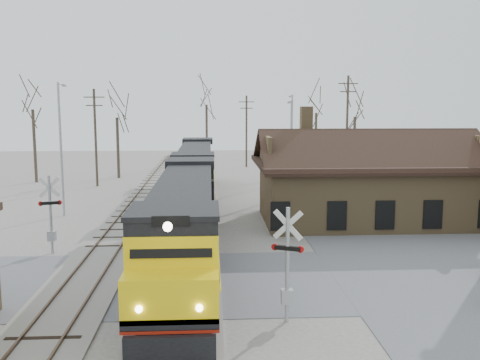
% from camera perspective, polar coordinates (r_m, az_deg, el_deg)
% --- Properties ---
extents(ground, '(140.00, 140.00, 0.00)m').
position_cam_1_polar(ground, '(25.07, -6.06, -10.71)').
color(ground, '#A8A398').
rests_on(ground, ground).
extents(road, '(60.00, 9.00, 0.03)m').
position_cam_1_polar(road, '(25.07, -6.06, -10.68)').
color(road, slate).
rests_on(road, ground).
extents(track_main, '(3.40, 90.00, 0.24)m').
position_cam_1_polar(track_main, '(39.55, -5.00, -3.60)').
color(track_main, '#A8A398').
rests_on(track_main, ground).
extents(track_siding, '(3.40, 90.00, 0.24)m').
position_cam_1_polar(track_siding, '(39.95, -11.48, -3.61)').
color(track_siding, '#A8A398').
rests_on(track_siding, ground).
extents(depot, '(15.20, 9.31, 7.90)m').
position_cam_1_polar(depot, '(37.71, 13.34, -0.75)').
color(depot, olive).
rests_on(depot, ground).
extents(locomotive_lead, '(3.06, 20.50, 4.55)m').
position_cam_1_polar(locomotive_lead, '(25.77, -5.99, -4.67)').
color(locomotive_lead, black).
rests_on(locomotive_lead, ground).
extents(locomotive_trailing, '(3.06, 20.50, 4.31)m').
position_cam_1_polar(locomotive_trailing, '(46.25, -4.76, 1.03)').
color(locomotive_trailing, black).
rests_on(locomotive_trailing, ground).
extents(crossbuck_near, '(1.17, 0.56, 4.35)m').
position_cam_1_polar(crossbuck_near, '(20.07, 5.07, -9.47)').
color(crossbuck_near, '#A5A8AD').
rests_on(crossbuck_near, ground).
extents(crossbuck_far, '(1.19, 0.43, 4.29)m').
position_cam_1_polar(crossbuck_far, '(30.68, -19.53, -3.78)').
color(crossbuck_far, '#A5A8AD').
rests_on(crossbuck_far, ground).
extents(streetlight_a, '(0.25, 2.04, 9.60)m').
position_cam_1_polar(streetlight_a, '(40.47, -18.53, 3.82)').
color(streetlight_a, '#A5A8AD').
rests_on(streetlight_a, ground).
extents(streetlight_b, '(0.25, 2.04, 8.38)m').
position_cam_1_polar(streetlight_b, '(47.20, 5.45, 4.01)').
color(streetlight_b, '#A5A8AD').
rests_on(streetlight_b, ground).
extents(streetlight_c, '(0.25, 2.04, 9.03)m').
position_cam_1_polar(streetlight_c, '(56.86, 5.54, 5.04)').
color(streetlight_c, '#A5A8AD').
rests_on(streetlight_c, ground).
extents(utility_pole_a, '(2.00, 0.24, 9.53)m').
position_cam_1_polar(utility_pole_a, '(54.27, -15.16, 4.57)').
color(utility_pole_a, '#382D23').
rests_on(utility_pole_a, ground).
extents(utility_pole_b, '(2.00, 0.24, 9.13)m').
position_cam_1_polar(utility_pole_b, '(68.64, 0.69, 5.37)').
color(utility_pole_b, '#382D23').
rests_on(utility_pole_b, ground).
extents(utility_pole_c, '(2.00, 0.24, 10.91)m').
position_cam_1_polar(utility_pole_c, '(55.70, 11.34, 5.50)').
color(utility_pole_c, '#382D23').
rests_on(utility_pole_c, ground).
extents(tree_a, '(5.01, 5.01, 12.29)m').
position_cam_1_polar(tree_a, '(58.91, -21.31, 8.23)').
color(tree_a, '#382D23').
rests_on(tree_a, ground).
extents(tree_b, '(4.41, 4.41, 10.80)m').
position_cam_1_polar(tree_b, '(59.91, -13.02, 7.55)').
color(tree_b, '#382D23').
rests_on(tree_b, ground).
extents(tree_c, '(5.32, 5.32, 13.02)m').
position_cam_1_polar(tree_c, '(74.11, -3.61, 9.03)').
color(tree_c, '#382D23').
rests_on(tree_c, ground).
extents(tree_d, '(4.65, 4.65, 11.40)m').
position_cam_1_polar(tree_d, '(67.60, 8.15, 8.07)').
color(tree_d, '#382D23').
rests_on(tree_d, ground).
extents(tree_e, '(4.43, 4.43, 10.86)m').
position_cam_1_polar(tree_e, '(61.32, 12.19, 7.62)').
color(tree_e, '#382D23').
rests_on(tree_e, ground).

